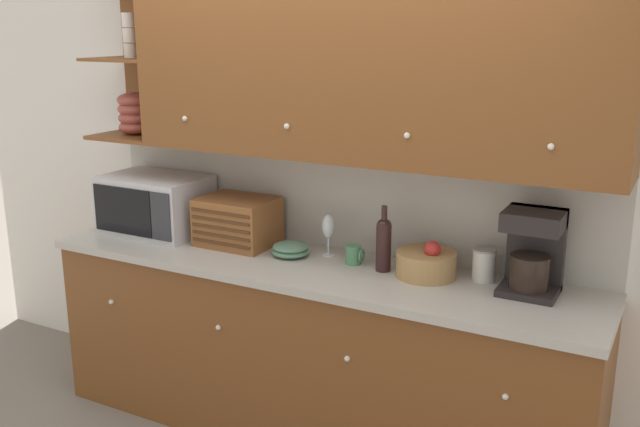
{
  "coord_description": "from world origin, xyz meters",
  "views": [
    {
      "loc": [
        1.58,
        -3.14,
        2.05
      ],
      "look_at": [
        0.0,
        -0.21,
        1.16
      ],
      "focal_mm": 40.0,
      "sensor_mm": 36.0,
      "label": 1
    }
  ],
  "objects": [
    {
      "name": "backsplash_panel",
      "position": [
        0.0,
        -0.01,
        1.18
      ],
      "size": [
        2.75,
        0.01,
        0.51
      ],
      "color": "#B7B2A8",
      "rests_on": "counter_unit"
    },
    {
      "name": "upper_cabinets",
      "position": [
        0.16,
        -0.18,
        1.88
      ],
      "size": [
        2.75,
        0.39,
        0.89
      ],
      "color": "brown",
      "rests_on": "backsplash_panel"
    },
    {
      "name": "ground_plane",
      "position": [
        0.0,
        0.0,
        0.0
      ],
      "size": [
        24.0,
        24.0,
        0.0
      ],
      "primitive_type": "plane",
      "color": "slate"
    },
    {
      "name": "mug",
      "position": [
        0.18,
        -0.2,
        0.98
      ],
      "size": [
        0.09,
        0.08,
        0.09
      ],
      "color": "#4C845B",
      "rests_on": "counter_unit"
    },
    {
      "name": "microwave",
      "position": [
        -1.02,
        -0.23,
        1.09
      ],
      "size": [
        0.56,
        0.39,
        0.32
      ],
      "color": "silver",
      "rests_on": "counter_unit"
    },
    {
      "name": "bowl_stack_on_counter",
      "position": [
        -0.15,
        -0.24,
        0.96
      ],
      "size": [
        0.19,
        0.19,
        0.07
      ],
      "color": "slate",
      "rests_on": "counter_unit"
    },
    {
      "name": "wall_back",
      "position": [
        0.0,
        0.03,
        1.3
      ],
      "size": [
        5.15,
        0.06,
        2.6
      ],
      "color": "white",
      "rests_on": "ground_plane"
    },
    {
      "name": "counter_unit",
      "position": [
        0.0,
        -0.3,
        0.47
      ],
      "size": [
        2.77,
        0.62,
        0.93
      ],
      "color": "brown",
      "rests_on": "ground_plane"
    },
    {
      "name": "wine_glass",
      "position": [
        0.01,
        -0.15,
        1.08
      ],
      "size": [
        0.06,
        0.06,
        0.22
      ],
      "color": "silver",
      "rests_on": "counter_unit"
    },
    {
      "name": "wine_bottle",
      "position": [
        0.34,
        -0.22,
        1.07
      ],
      "size": [
        0.07,
        0.07,
        0.31
      ],
      "color": "black",
      "rests_on": "counter_unit"
    },
    {
      "name": "bread_box",
      "position": [
        -0.49,
        -0.2,
        1.05
      ],
      "size": [
        0.38,
        0.3,
        0.25
      ],
      "color": "brown",
      "rests_on": "counter_unit"
    },
    {
      "name": "coffee_maker",
      "position": [
        1.01,
        -0.18,
        1.11
      ],
      "size": [
        0.24,
        0.22,
        0.37
      ],
      "color": "black",
      "rests_on": "counter_unit"
    },
    {
      "name": "fruit_basket",
      "position": [
        0.55,
        -0.2,
        0.99
      ],
      "size": [
        0.27,
        0.27,
        0.18
      ],
      "color": "#A87F4C",
      "rests_on": "counter_unit"
    },
    {
      "name": "storage_canister",
      "position": [
        0.79,
        -0.13,
        1.0
      ],
      "size": [
        0.11,
        0.11,
        0.15
      ],
      "color": "silver",
      "rests_on": "counter_unit"
    }
  ]
}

